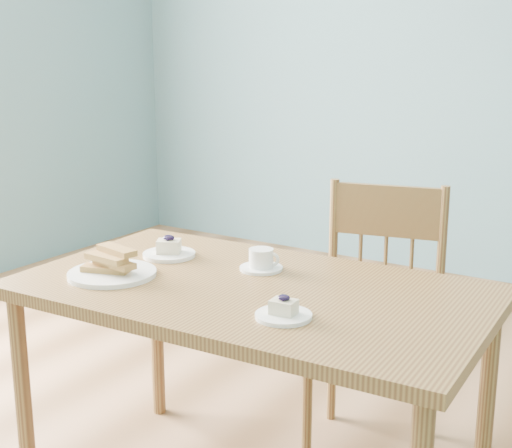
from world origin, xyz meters
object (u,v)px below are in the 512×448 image
at_px(dining_table, 251,309).
at_px(cheesecake_plate_far, 169,251).
at_px(cheesecake_plate_near, 284,312).
at_px(coffee_cup, 262,261).
at_px(biscotti_plate, 112,268).
at_px(dining_chair, 376,319).

distance_m(dining_table, cheesecake_plate_far, 0.39).
height_order(cheesecake_plate_near, cheesecake_plate_far, cheesecake_plate_far).
bearing_deg(cheesecake_plate_near, coffee_cup, 130.08).
height_order(cheesecake_plate_near, biscotti_plate, biscotti_plate).
bearing_deg(biscotti_plate, dining_table, 20.81).
bearing_deg(coffee_cup, cheesecake_plate_far, 175.82).
xyz_separation_m(dining_chair, biscotti_plate, (-0.54, -0.65, 0.26)).
xyz_separation_m(dining_table, dining_chair, (0.16, 0.51, -0.16)).
distance_m(cheesecake_plate_near, cheesecake_plate_far, 0.62).
xyz_separation_m(dining_chair, coffee_cup, (-0.21, -0.37, 0.26)).
xyz_separation_m(dining_table, coffee_cup, (-0.05, 0.13, 0.10)).
height_order(dining_table, cheesecake_plate_near, cheesecake_plate_near).
distance_m(dining_chair, biscotti_plate, 0.88).
xyz_separation_m(dining_table, cheesecake_plate_near, (0.20, -0.16, 0.08)).
relative_size(dining_table, biscotti_plate, 5.22).
bearing_deg(biscotti_plate, coffee_cup, 40.45).
relative_size(cheesecake_plate_near, biscotti_plate, 0.55).
bearing_deg(dining_table, cheesecake_plate_far, 162.89).
bearing_deg(coffee_cup, biscotti_plate, -150.45).
bearing_deg(biscotti_plate, cheesecake_plate_near, -1.80).
xyz_separation_m(dining_chair, cheesecake_plate_far, (-0.53, -0.41, 0.25)).
relative_size(dining_table, cheesecake_plate_far, 8.01).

